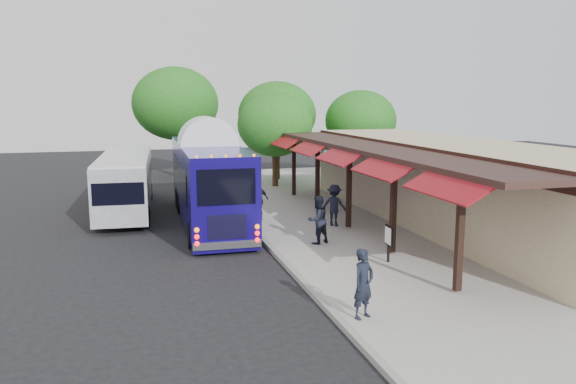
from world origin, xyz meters
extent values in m
plane|color=black|center=(0.00, 0.00, 0.00)|extent=(90.00, 90.00, 0.00)
cube|color=#9E9B93|center=(5.00, 4.00, 0.07)|extent=(10.00, 40.00, 0.15)
cube|color=gray|center=(0.05, 4.00, 0.07)|extent=(0.20, 40.00, 0.16)
cube|color=tan|center=(8.50, 4.00, 1.80)|extent=(5.00, 20.00, 3.60)
cube|color=black|center=(5.98, 4.00, 3.30)|extent=(0.06, 20.00, 0.60)
cube|color=#331E19|center=(4.90, 4.00, 3.40)|extent=(2.60, 20.00, 0.18)
cube|color=black|center=(3.78, -4.00, 1.80)|extent=(0.18, 0.18, 3.16)
cube|color=maroon|center=(3.35, -4.00, 3.15)|extent=(1.00, 3.20, 0.57)
cube|color=black|center=(3.78, 0.00, 1.80)|extent=(0.18, 0.18, 3.16)
cube|color=maroon|center=(3.35, 0.00, 3.15)|extent=(1.00, 3.20, 0.57)
cube|color=black|center=(3.78, 4.00, 1.80)|extent=(0.18, 0.18, 3.16)
cube|color=maroon|center=(3.35, 4.00, 3.15)|extent=(1.00, 3.20, 0.57)
cube|color=black|center=(3.78, 8.00, 1.80)|extent=(0.18, 0.18, 3.16)
cube|color=maroon|center=(3.35, 8.00, 3.15)|extent=(1.00, 3.20, 0.57)
cube|color=black|center=(3.78, 12.00, 1.80)|extent=(0.18, 0.18, 3.16)
cube|color=maroon|center=(3.35, 12.00, 3.15)|extent=(1.00, 3.20, 0.57)
sphere|color=#1A6D8F|center=(4.20, -2.00, 2.88)|extent=(0.26, 0.26, 0.26)
sphere|color=#1A6D8F|center=(4.20, 3.00, 2.88)|extent=(0.26, 0.26, 0.26)
sphere|color=#1A6D8F|center=(4.20, 8.00, 2.88)|extent=(0.26, 0.26, 0.26)
cube|color=#130863|center=(-1.45, 7.49, 1.93)|extent=(2.69, 11.50, 3.00)
cube|color=#130863|center=(-1.45, 7.49, 0.29)|extent=(2.64, 11.38, 0.33)
ellipsoid|color=white|center=(-1.45, 7.49, 3.41)|extent=(2.68, 11.27, 0.54)
cube|color=black|center=(-1.45, 1.75, 2.43)|extent=(1.99, 0.07, 1.24)
cube|color=silver|center=(-1.45, 1.82, 0.40)|extent=(2.39, 0.22, 0.27)
sphere|color=#FF0C0C|center=(-2.49, 1.73, 0.65)|extent=(0.17, 0.17, 0.17)
sphere|color=#FF0C0C|center=(-0.41, 1.73, 0.65)|extent=(0.17, 0.17, 0.17)
cylinder|color=black|center=(-2.55, 3.14, 0.50)|extent=(0.31, 1.00, 0.99)
cylinder|color=black|center=(-0.35, 3.14, 0.50)|extent=(0.31, 1.00, 0.99)
cylinder|color=black|center=(-2.55, 11.15, 0.50)|extent=(0.31, 1.00, 0.99)
cylinder|color=black|center=(-0.35, 11.15, 0.50)|extent=(0.31, 1.00, 0.99)
cube|color=gray|center=(-4.95, 10.96, 1.49)|extent=(2.75, 10.34, 2.36)
cube|color=black|center=(-6.07, 10.96, 1.69)|extent=(0.48, 8.69, 0.89)
cube|color=black|center=(-3.83, 10.96, 1.69)|extent=(0.48, 8.69, 0.89)
cube|color=silver|center=(-4.95, 10.96, 2.71)|extent=(2.69, 10.13, 0.09)
cylinder|color=black|center=(-5.97, 7.38, 0.43)|extent=(0.29, 0.87, 0.85)
cylinder|color=black|center=(-3.93, 7.38, 0.43)|extent=(0.29, 0.87, 0.85)
cylinder|color=black|center=(-5.97, 14.03, 0.43)|extent=(0.29, 0.87, 0.85)
cylinder|color=black|center=(-3.93, 14.03, 0.43)|extent=(0.29, 0.87, 0.85)
imported|color=black|center=(0.60, -4.94, 1.01)|extent=(0.74, 0.65, 1.72)
imported|color=black|center=(1.80, 2.06, 1.04)|extent=(1.04, 0.93, 1.77)
imported|color=black|center=(0.60, 6.59, 1.03)|extent=(1.11, 0.80, 1.75)
imported|color=black|center=(3.40, 4.65, 1.02)|extent=(1.29, 1.16, 1.73)
cube|color=black|center=(3.25, -0.81, 0.75)|extent=(0.07, 0.07, 1.21)
cube|color=black|center=(3.25, -0.81, 1.03)|extent=(0.06, 0.55, 0.66)
cube|color=white|center=(3.22, -0.81, 1.03)|extent=(0.03, 0.46, 0.55)
cylinder|color=#382314|center=(3.71, 15.80, 1.31)|extent=(0.36, 0.36, 2.62)
ellipsoid|color=#205715|center=(3.71, 15.80, 3.87)|extent=(4.52, 4.52, 3.84)
cylinder|color=#382314|center=(4.60, 18.78, 1.47)|extent=(0.36, 0.36, 2.95)
ellipsoid|color=#205715|center=(4.60, 18.78, 4.36)|extent=(5.10, 5.10, 4.33)
cylinder|color=#382314|center=(9.91, 17.45, 1.35)|extent=(0.36, 0.36, 2.69)
ellipsoid|color=#205715|center=(9.91, 17.45, 3.98)|extent=(4.65, 4.65, 3.96)
cylinder|color=#382314|center=(-1.56, 22.94, 1.71)|extent=(0.36, 0.36, 3.43)
ellipsoid|color=#205715|center=(-1.56, 22.94, 5.07)|extent=(5.92, 5.92, 5.03)
camera|label=1|loc=(-4.62, -16.89, 5.39)|focal=35.00mm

